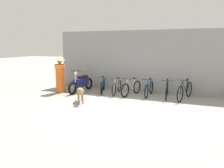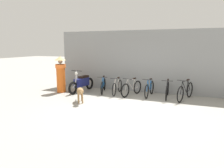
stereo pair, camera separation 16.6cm
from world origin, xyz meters
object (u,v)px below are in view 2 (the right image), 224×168
(bicycle_1, at_px, (117,87))
(bicycle_4, at_px, (167,90))
(stray_dog, at_px, (80,92))
(bicycle_2, at_px, (132,88))
(bicycle_3, at_px, (149,89))
(person_in_robes, at_px, (61,73))
(motorcycle, at_px, (82,83))
(bicycle_5, at_px, (185,91))
(bicycle_0, at_px, (103,86))

(bicycle_1, height_order, bicycle_4, bicycle_4)
(bicycle_4, distance_m, stray_dog, 3.70)
(bicycle_2, height_order, bicycle_3, bicycle_2)
(bicycle_1, distance_m, bicycle_3, 1.49)
(bicycle_4, bearing_deg, person_in_robes, -86.22)
(bicycle_3, bearing_deg, bicycle_4, 89.95)
(motorcycle, bearing_deg, bicycle_1, 102.15)
(bicycle_4, xyz_separation_m, bicycle_5, (0.74, -0.06, 0.02))
(bicycle_3, bearing_deg, person_in_robes, -78.48)
(bicycle_4, height_order, stray_dog, bicycle_4)
(bicycle_0, relative_size, bicycle_4, 0.93)
(bicycle_1, distance_m, stray_dog, 2.15)
(bicycle_0, relative_size, person_in_robes, 0.91)
(bicycle_0, height_order, bicycle_3, same)
(bicycle_0, height_order, bicycle_2, bicycle_2)
(bicycle_2, bearing_deg, bicycle_0, -78.07)
(bicycle_5, xyz_separation_m, person_in_robes, (-5.65, -0.67, 0.57))
(bicycle_0, bearing_deg, motorcycle, -93.14)
(bicycle_1, bearing_deg, bicycle_5, 85.33)
(bicycle_0, distance_m, bicycle_5, 3.75)
(bicycle_2, xyz_separation_m, stray_dog, (-1.50, -1.95, 0.11))
(bicycle_2, bearing_deg, stray_dog, -21.04)
(stray_dog, relative_size, person_in_robes, 0.59)
(stray_dog, bearing_deg, bicycle_5, 84.32)
(bicycle_0, bearing_deg, bicycle_4, 72.69)
(motorcycle, height_order, stray_dog, motorcycle)
(bicycle_1, relative_size, bicycle_5, 0.94)
(bicycle_1, height_order, person_in_robes, person_in_robes)
(bicycle_4, bearing_deg, bicycle_5, 80.71)
(bicycle_1, bearing_deg, bicycle_2, 81.48)
(stray_dog, bearing_deg, bicycle_0, 144.77)
(bicycle_0, height_order, stray_dog, bicycle_0)
(bicycle_1, relative_size, bicycle_4, 0.96)
(bicycle_2, distance_m, bicycle_3, 0.79)
(person_in_robes, bearing_deg, bicycle_0, -134.09)
(stray_dog, bearing_deg, motorcycle, 174.60)
(bicycle_2, distance_m, bicycle_4, 1.56)
(bicycle_4, bearing_deg, stray_dog, -60.21)
(bicycle_5, xyz_separation_m, stray_dog, (-3.79, -2.03, 0.08))
(bicycle_5, bearing_deg, bicycle_1, -73.47)
(bicycle_3, distance_m, bicycle_4, 0.78)
(bicycle_5, xyz_separation_m, motorcycle, (-4.77, -0.23, 0.08))
(bicycle_2, relative_size, person_in_robes, 0.90)
(person_in_robes, bearing_deg, stray_dog, 169.32)
(bicycle_1, bearing_deg, motorcycle, -89.34)
(bicycle_3, relative_size, bicycle_5, 0.91)
(bicycle_0, distance_m, stray_dog, 2.07)
(bicycle_4, relative_size, stray_dog, 1.66)
(bicycle_5, distance_m, motorcycle, 4.78)
(bicycle_1, xyz_separation_m, stray_dog, (-0.79, -1.99, 0.11))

